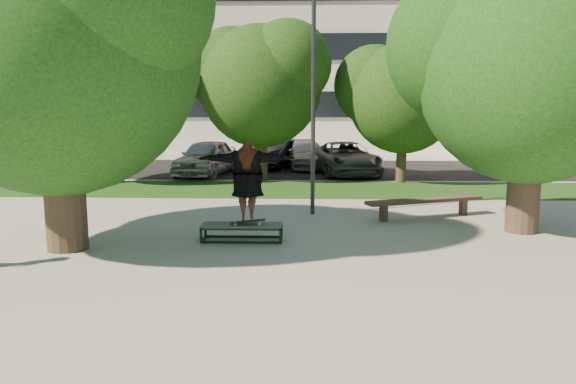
{
  "coord_description": "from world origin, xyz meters",
  "views": [
    {
      "loc": [
        0.86,
        -10.36,
        3.04
      ],
      "look_at": [
        0.47,
        0.6,
        1.31
      ],
      "focal_mm": 35.0,
      "sensor_mm": 36.0,
      "label": 1
    }
  ],
  "objects_px": {
    "tree_right": "(527,58)",
    "car_dark": "(274,153)",
    "lamppost": "(313,100)",
    "grind_box": "(242,232)",
    "tree_left": "(52,34)",
    "car_silver_a": "(206,157)",
    "car_grey": "(345,158)",
    "car_silver_b": "(306,154)",
    "bench": "(425,202)"
  },
  "relations": [
    {
      "from": "tree_left",
      "to": "bench",
      "type": "height_order",
      "value": "tree_left"
    },
    {
      "from": "lamppost",
      "to": "car_silver_a",
      "type": "xyz_separation_m",
      "value": [
        -4.5,
        8.5,
        -2.39
      ]
    },
    {
      "from": "tree_left",
      "to": "car_dark",
      "type": "relative_size",
      "value": 1.65
    },
    {
      "from": "tree_right",
      "to": "grind_box",
      "type": "distance_m",
      "value": 7.7
    },
    {
      "from": "tree_left",
      "to": "car_silver_a",
      "type": "distance_m",
      "value": 12.96
    },
    {
      "from": "car_silver_b",
      "to": "tree_left",
      "type": "bearing_deg",
      "value": -118.05
    },
    {
      "from": "lamppost",
      "to": "car_silver_b",
      "type": "distance_m",
      "value": 11.64
    },
    {
      "from": "lamppost",
      "to": "car_silver_b",
      "type": "relative_size",
      "value": 1.37
    },
    {
      "from": "car_grey",
      "to": "car_silver_a",
      "type": "bearing_deg",
      "value": 174.26
    },
    {
      "from": "car_dark",
      "to": "car_silver_b",
      "type": "xyz_separation_m",
      "value": [
        1.54,
        -0.13,
        -0.06
      ]
    },
    {
      "from": "car_grey",
      "to": "car_silver_b",
      "type": "height_order",
      "value": "car_grey"
    },
    {
      "from": "lamppost",
      "to": "car_dark",
      "type": "distance_m",
      "value": 11.89
    },
    {
      "from": "bench",
      "to": "car_grey",
      "type": "bearing_deg",
      "value": 77.12
    },
    {
      "from": "tree_left",
      "to": "car_silver_b",
      "type": "xyz_separation_m",
      "value": [
        5.06,
        15.27,
        -3.77
      ]
    },
    {
      "from": "tree_right",
      "to": "lamppost",
      "type": "relative_size",
      "value": 1.07
    },
    {
      "from": "tree_right",
      "to": "car_dark",
      "type": "distance_m",
      "value": 15.37
    },
    {
      "from": "tree_right",
      "to": "car_silver_b",
      "type": "distance_m",
      "value": 14.66
    },
    {
      "from": "bench",
      "to": "car_silver_b",
      "type": "height_order",
      "value": "car_silver_b"
    },
    {
      "from": "tree_left",
      "to": "lamppost",
      "type": "bearing_deg",
      "value": 36.42
    },
    {
      "from": "tree_left",
      "to": "grind_box",
      "type": "relative_size",
      "value": 3.95
    },
    {
      "from": "grind_box",
      "to": "tree_left",
      "type": "bearing_deg",
      "value": -168.15
    },
    {
      "from": "grind_box",
      "to": "lamppost",
      "type": "bearing_deg",
      "value": 62.88
    },
    {
      "from": "grind_box",
      "to": "car_silver_a",
      "type": "xyz_separation_m",
      "value": [
        -2.9,
        11.63,
        0.57
      ]
    },
    {
      "from": "car_dark",
      "to": "car_grey",
      "type": "bearing_deg",
      "value": -25.73
    },
    {
      "from": "grind_box",
      "to": "car_grey",
      "type": "relative_size",
      "value": 0.36
    },
    {
      "from": "bench",
      "to": "car_silver_a",
      "type": "bearing_deg",
      "value": 108.14
    },
    {
      "from": "grind_box",
      "to": "tree_right",
      "type": "bearing_deg",
      "value": 10.56
    },
    {
      "from": "car_grey",
      "to": "tree_right",
      "type": "bearing_deg",
      "value": -83.23
    },
    {
      "from": "tree_right",
      "to": "car_dark",
      "type": "relative_size",
      "value": 1.51
    },
    {
      "from": "tree_right",
      "to": "car_grey",
      "type": "bearing_deg",
      "value": 107.37
    },
    {
      "from": "car_dark",
      "to": "lamppost",
      "type": "bearing_deg",
      "value": -69.71
    },
    {
      "from": "bench",
      "to": "car_dark",
      "type": "bearing_deg",
      "value": 89.9
    },
    {
      "from": "tree_left",
      "to": "grind_box",
      "type": "bearing_deg",
      "value": 11.85
    },
    {
      "from": "car_silver_a",
      "to": "car_grey",
      "type": "xyz_separation_m",
      "value": [
        6.0,
        0.51,
        -0.06
      ]
    },
    {
      "from": "tree_right",
      "to": "car_grey",
      "type": "relative_size",
      "value": 1.29
    },
    {
      "from": "bench",
      "to": "tree_left",
      "type": "bearing_deg",
      "value": -179.16
    },
    {
      "from": "car_dark",
      "to": "car_silver_a",
      "type": "bearing_deg",
      "value": -120.74
    },
    {
      "from": "lamppost",
      "to": "car_silver_b",
      "type": "bearing_deg",
      "value": 91.19
    },
    {
      "from": "tree_left",
      "to": "tree_right",
      "type": "bearing_deg",
      "value": 11.03
    },
    {
      "from": "tree_right",
      "to": "bench",
      "type": "height_order",
      "value": "tree_right"
    },
    {
      "from": "tree_right",
      "to": "car_dark",
      "type": "bearing_deg",
      "value": 116.51
    },
    {
      "from": "car_silver_a",
      "to": "car_dark",
      "type": "height_order",
      "value": "car_silver_a"
    },
    {
      "from": "car_silver_b",
      "to": "car_dark",
      "type": "bearing_deg",
      "value": 165.29
    },
    {
      "from": "tree_right",
      "to": "bench",
      "type": "relative_size",
      "value": 1.95
    },
    {
      "from": "car_dark",
      "to": "car_grey",
      "type": "height_order",
      "value": "car_dark"
    },
    {
      "from": "car_grey",
      "to": "car_silver_b",
      "type": "xyz_separation_m",
      "value": [
        -1.74,
        2.36,
        -0.05
      ]
    },
    {
      "from": "tree_left",
      "to": "lamppost",
      "type": "distance_m",
      "value": 6.7
    },
    {
      "from": "lamppost",
      "to": "grind_box",
      "type": "relative_size",
      "value": 3.39
    },
    {
      "from": "grind_box",
      "to": "bench",
      "type": "relative_size",
      "value": 0.54
    },
    {
      "from": "car_silver_b",
      "to": "grind_box",
      "type": "bearing_deg",
      "value": -105.12
    }
  ]
}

